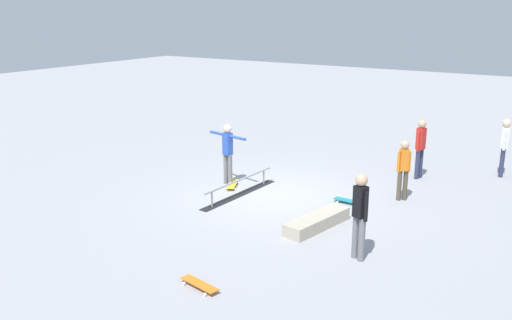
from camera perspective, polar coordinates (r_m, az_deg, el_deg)
name	(u,v)px	position (r m, az deg, el deg)	size (l,w,h in m)	color
ground_plane	(271,195)	(14.13, 1.55, -3.61)	(60.00, 60.00, 0.00)	#9E9EA3
grind_rail	(239,188)	(14.06, -1.72, -2.91)	(2.89, 0.39, 0.42)	black
skate_ledge	(317,222)	(12.11, 6.31, -6.34)	(1.80, 0.48, 0.28)	#B2A893
skater_main	(228,150)	(14.70, -2.94, 1.05)	(0.33, 1.32, 1.65)	slate
skateboard_main	(233,184)	(14.73, -2.44, -2.51)	(0.81, 0.52, 0.09)	yellow
bystander_white_shirt	(504,144)	(16.88, 24.23, 1.47)	(0.38, 0.22, 1.64)	#2D3351
bystander_orange_shirt	(404,167)	(13.97, 14.99, -0.68)	(0.27, 0.31, 1.52)	brown
bystander_red_shirt	(420,146)	(15.88, 16.61, 1.44)	(0.38, 0.24, 1.66)	#2D3351
bystander_black_shirt	(360,212)	(10.48, 10.67, -5.28)	(0.27, 0.38, 1.69)	slate
loose_skateboard_orange	(199,284)	(9.69, -5.85, -12.62)	(0.37, 0.82, 0.09)	orange
loose_skateboard_teal	(350,201)	(13.65, 9.65, -4.20)	(0.28, 0.81, 0.09)	teal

